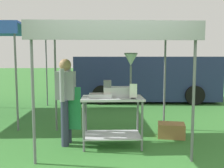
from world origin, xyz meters
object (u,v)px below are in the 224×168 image
menu_sign (133,92)px  vendor (66,97)px  stall_canopy (112,33)px  donut_fryer (121,82)px  donut_cart (112,112)px  supply_crate (171,130)px  van_navy (146,78)px  donut_tray (101,96)px

menu_sign → vendor: vendor is taller
stall_canopy → donut_fryer: 0.90m
stall_canopy → menu_sign: bearing=-38.3°
stall_canopy → menu_sign: (0.36, -0.28, -1.04)m
donut_cart → supply_crate: donut_cart is taller
menu_sign → van_navy: 5.34m
donut_tray → supply_crate: donut_tray is taller
supply_crate → van_navy: size_ratio=0.11×
donut_fryer → supply_crate: 1.54m
van_navy → donut_tray: bearing=-108.6°
stall_canopy → donut_fryer: stall_canopy is taller
donut_cart → supply_crate: 1.40m
supply_crate → vendor: bearing=-170.9°
van_navy → donut_fryer: bearing=-105.0°
supply_crate → donut_cart: bearing=-159.5°
supply_crate → menu_sign: bearing=-143.6°
donut_fryer → menu_sign: (0.19, -0.25, -0.16)m
donut_fryer → vendor: size_ratio=0.50×
donut_tray → vendor: vendor is taller
supply_crate → van_navy: (0.26, 4.57, 0.73)m
vendor → stall_canopy: bearing=-1.7°
donut_tray → menu_sign: bearing=-14.6°
donut_fryer → menu_sign: size_ratio=3.08×
supply_crate → van_navy: 4.64m
donut_cart → van_navy: size_ratio=0.21×
stall_canopy → supply_crate: stall_canopy is taller
donut_tray → donut_cart: bearing=9.8°
supply_crate → van_navy: bearing=86.7°
stall_canopy → vendor: stall_canopy is taller
stall_canopy → menu_sign: stall_canopy is taller
donut_cart → stall_canopy: bearing=90.0°
supply_crate → van_navy: van_navy is taller
donut_fryer → supply_crate: (1.06, 0.39, -1.04)m
donut_tray → van_navy: van_navy is taller
donut_tray → van_navy: size_ratio=0.08×
stall_canopy → donut_tray: bearing=-147.0°
donut_cart → donut_tray: size_ratio=2.73×
donut_fryer → menu_sign: 0.36m
donut_cart → supply_crate: (1.23, 0.46, -0.50)m
stall_canopy → donut_tray: stall_canopy is taller
donut_cart → donut_fryer: size_ratio=1.39×
vendor → supply_crate: 2.25m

